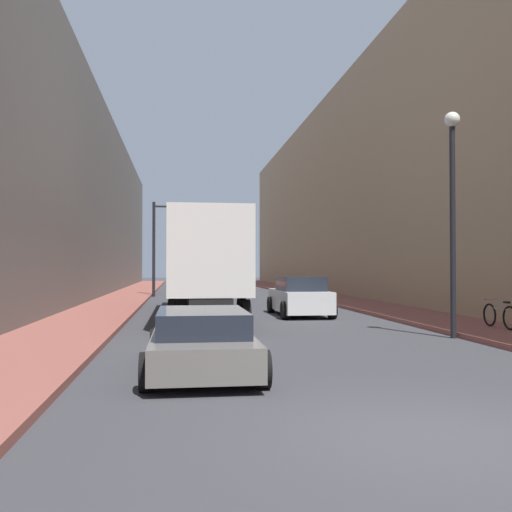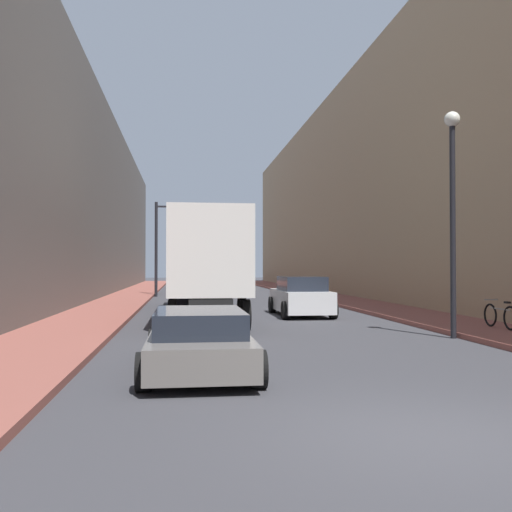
# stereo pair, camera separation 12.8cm
# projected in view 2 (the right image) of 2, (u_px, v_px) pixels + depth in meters

# --- Properties ---
(ground_plane) EXTENTS (200.00, 200.00, 0.00)m
(ground_plane) POSITION_uv_depth(u_px,v_px,m) (427.00, 437.00, 6.75)
(ground_plane) COLOR #38383D
(sidewalk_right) EXTENTS (2.98, 80.00, 0.15)m
(sidewalk_right) POSITION_uv_depth(u_px,v_px,m) (325.00, 296.00, 37.31)
(sidewalk_right) COLOR brown
(sidewalk_right) RESTS_ON ground
(sidewalk_left) EXTENTS (2.98, 80.00, 0.15)m
(sidewalk_left) POSITION_uv_depth(u_px,v_px,m) (127.00, 298.00, 35.70)
(sidewalk_left) COLOR brown
(sidewalk_left) RESTS_ON ground
(building_right) EXTENTS (6.00, 80.00, 14.81)m
(building_right) POSITION_uv_depth(u_px,v_px,m) (390.00, 186.00, 38.01)
(building_right) COLOR tan
(building_right) RESTS_ON ground
(building_left) EXTENTS (6.00, 80.00, 12.83)m
(building_left) POSITION_uv_depth(u_px,v_px,m) (54.00, 196.00, 35.25)
(building_left) COLOR #66605B
(building_left) RESTS_ON ground
(semi_truck) EXTENTS (2.59, 14.64, 3.89)m
(semi_truck) POSITION_uv_depth(u_px,v_px,m) (203.00, 262.00, 23.78)
(semi_truck) COLOR silver
(semi_truck) RESTS_ON ground
(sedan_car) EXTENTS (2.12, 4.77, 1.20)m
(sedan_car) POSITION_uv_depth(u_px,v_px,m) (199.00, 341.00, 11.03)
(sedan_car) COLOR slate
(sedan_car) RESTS_ON ground
(suv_car) EXTENTS (2.12, 4.61, 1.62)m
(suv_car) POSITION_uv_depth(u_px,v_px,m) (301.00, 297.00, 23.54)
(suv_car) COLOR silver
(suv_car) RESTS_ON ground
(traffic_signal_gantry) EXTENTS (6.43, 0.35, 6.41)m
(traffic_signal_gantry) POSITION_uv_depth(u_px,v_px,m) (179.00, 231.00, 38.73)
(traffic_signal_gantry) COLOR black
(traffic_signal_gantry) RESTS_ON ground
(street_lamp) EXTENTS (0.44, 0.44, 6.43)m
(street_lamp) POSITION_uv_depth(u_px,v_px,m) (453.00, 191.00, 16.13)
(street_lamp) COLOR black
(street_lamp) RESTS_ON ground
(parked_bicycle) EXTENTS (0.44, 1.82, 0.86)m
(parked_bicycle) POSITION_uv_depth(u_px,v_px,m) (500.00, 316.00, 17.26)
(parked_bicycle) COLOR black
(parked_bicycle) RESTS_ON sidewalk_right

